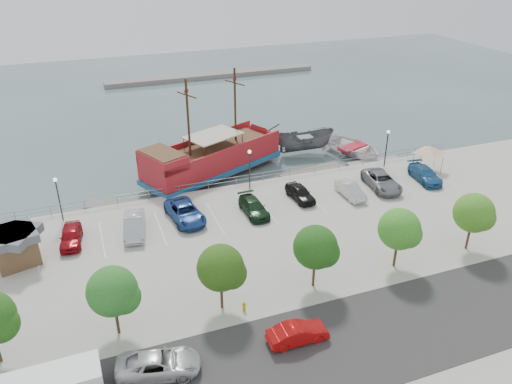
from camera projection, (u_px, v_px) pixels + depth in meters
name	position (u px, v px, depth m)	size (l,w,h in m)	color
ground	(274.00, 229.00, 45.87)	(160.00, 160.00, 0.00)	#435356
street	(368.00, 337.00, 32.09)	(100.00, 8.00, 0.04)	#322F2F
sidewalk	(325.00, 283.00, 37.08)	(100.00, 4.00, 0.05)	#9A9684
seawall_railing	(245.00, 179.00, 51.67)	(50.00, 0.06, 1.00)	slate
far_shore	(213.00, 75.00, 94.60)	(40.00, 3.00, 0.80)	gray
pirate_ship	(222.00, 155.00, 56.01)	(19.09, 12.36, 11.97)	#A51921
patrol_boat	(305.00, 143.00, 60.97)	(2.70, 7.16, 2.77)	#555658
speedboat	(353.00, 149.00, 60.89)	(5.53, 7.74, 1.60)	white
dock_west	(121.00, 205.00, 49.50)	(6.85, 1.96, 0.39)	slate
dock_mid	(313.00, 173.00, 56.10)	(7.82, 2.23, 0.45)	slate
dock_east	(375.00, 163.00, 58.63)	(6.71, 1.92, 0.38)	gray
shed	(14.00, 246.00, 38.79)	(4.17, 4.17, 2.80)	brown
canopy_tent	(430.00, 146.00, 53.86)	(4.90, 4.90, 3.16)	slate
street_van	(158.00, 364.00, 29.15)	(2.28, 4.94, 1.37)	#B8B8B8
street_sedan	(298.00, 333.00, 31.46)	(1.38, 3.96, 1.30)	#B40C0C
fire_hydrant	(244.00, 306.00, 34.17)	(0.24, 0.24, 0.70)	#C88A04
lamp_post_left	(57.00, 192.00, 43.88)	(0.36, 0.36, 4.28)	black
lamp_post_mid	(250.00, 163.00, 49.48)	(0.36, 0.36, 4.28)	black
lamp_post_right	(387.00, 142.00, 54.46)	(0.36, 0.36, 4.28)	black
tree_b	(115.00, 293.00, 30.89)	(3.30, 3.20, 5.00)	#473321
tree_c	(223.00, 269.00, 33.07)	(3.30, 3.20, 5.00)	#473321
tree_d	(318.00, 248.00, 35.25)	(3.30, 3.20, 5.00)	#473321
tree_e	(401.00, 230.00, 37.43)	(3.30, 3.20, 5.00)	#473321
tree_f	(476.00, 214.00, 39.61)	(3.30, 3.20, 5.00)	#473321
parked_car_a	(71.00, 236.00, 41.54)	(1.69, 4.19, 1.43)	maroon
parked_car_b	(134.00, 225.00, 42.94)	(1.69, 4.84, 1.60)	#B1B4BA
parked_car_c	(185.00, 212.00, 44.99)	(2.53, 5.49, 1.52)	navy
parked_car_d	(254.00, 207.00, 46.04)	(1.86, 4.58, 1.33)	black
parked_car_e	(300.00, 193.00, 48.52)	(1.66, 4.11, 1.40)	black
parked_car_f	(350.00, 190.00, 49.09)	(1.44, 4.12, 1.36)	silver
parked_car_g	(382.00, 181.00, 50.74)	(2.54, 5.51, 1.53)	slate
parked_car_h	(425.00, 174.00, 52.28)	(1.98, 4.88, 1.42)	#235789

